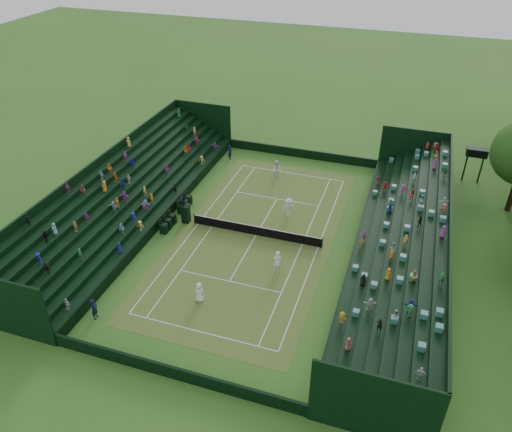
% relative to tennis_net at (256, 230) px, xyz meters
% --- Properties ---
extents(ground, '(160.00, 160.00, 0.00)m').
position_rel_tennis_net_xyz_m(ground, '(0.00, 0.00, -0.53)').
color(ground, '#326720').
rests_on(ground, ground).
extents(court_surface, '(12.97, 26.77, 0.01)m').
position_rel_tennis_net_xyz_m(court_surface, '(0.00, 0.00, -0.52)').
color(court_surface, '#3F7326').
rests_on(court_surface, ground).
extents(perimeter_wall_north, '(17.17, 0.20, 1.00)m').
position_rel_tennis_net_xyz_m(perimeter_wall_north, '(0.00, 15.88, -0.03)').
color(perimeter_wall_north, black).
rests_on(perimeter_wall_north, ground).
extents(perimeter_wall_south, '(17.17, 0.20, 1.00)m').
position_rel_tennis_net_xyz_m(perimeter_wall_south, '(0.00, -15.88, -0.03)').
color(perimeter_wall_south, black).
rests_on(perimeter_wall_south, ground).
extents(perimeter_wall_east, '(0.20, 31.77, 1.00)m').
position_rel_tennis_net_xyz_m(perimeter_wall_east, '(8.48, 0.00, -0.03)').
color(perimeter_wall_east, black).
rests_on(perimeter_wall_east, ground).
extents(perimeter_wall_west, '(0.20, 31.77, 1.00)m').
position_rel_tennis_net_xyz_m(perimeter_wall_west, '(-8.48, 0.00, -0.03)').
color(perimeter_wall_west, black).
rests_on(perimeter_wall_west, ground).
extents(north_grandstand, '(6.60, 32.00, 4.90)m').
position_rel_tennis_net_xyz_m(north_grandstand, '(12.66, 0.00, 1.02)').
color(north_grandstand, black).
rests_on(north_grandstand, ground).
extents(south_grandstand, '(6.60, 32.00, 4.90)m').
position_rel_tennis_net_xyz_m(south_grandstand, '(-12.66, 0.00, 1.02)').
color(south_grandstand, black).
rests_on(south_grandstand, ground).
extents(tennis_net, '(11.67, 0.10, 1.06)m').
position_rel_tennis_net_xyz_m(tennis_net, '(0.00, 0.00, 0.00)').
color(tennis_net, black).
rests_on(tennis_net, ground).
extents(scoreboard_tower, '(2.00, 1.00, 3.70)m').
position_rel_tennis_net_xyz_m(scoreboard_tower, '(17.75, 16.00, 2.62)').
color(scoreboard_tower, black).
rests_on(scoreboard_tower, ground).
extents(umpire_chair, '(0.84, 0.84, 2.63)m').
position_rel_tennis_net_xyz_m(umpire_chair, '(-6.63, 0.01, 0.60)').
color(umpire_chair, black).
rests_on(umpire_chair, ground).
extents(courtside_chairs, '(0.60, 5.56, 1.29)m').
position_rel_tennis_net_xyz_m(courtside_chairs, '(-7.70, 0.33, -0.04)').
color(courtside_chairs, black).
rests_on(courtside_chairs, ground).
extents(player_near_west, '(0.82, 0.56, 1.64)m').
position_rel_tennis_net_xyz_m(player_near_west, '(-1.26, -9.08, 0.29)').
color(player_near_west, white).
rests_on(player_near_west, ground).
extents(player_near_east, '(0.83, 0.66, 2.00)m').
position_rel_tennis_net_xyz_m(player_near_east, '(3.14, -4.16, 0.48)').
color(player_near_east, white).
rests_on(player_near_east, ground).
extents(player_far_west, '(1.16, 1.02, 1.99)m').
position_rel_tennis_net_xyz_m(player_far_west, '(-1.18, 10.44, 0.47)').
color(player_far_west, white).
rests_on(player_far_west, ground).
extents(player_far_east, '(1.33, 1.13, 1.79)m').
position_rel_tennis_net_xyz_m(player_far_east, '(1.82, 3.97, 0.37)').
color(player_far_east, white).
rests_on(player_far_east, ground).
extents(line_judge_north, '(0.42, 0.61, 1.64)m').
position_rel_tennis_net_xyz_m(line_judge_north, '(-7.37, 13.02, 0.29)').
color(line_judge_north, black).
rests_on(line_judge_north, ground).
extents(line_judge_south, '(0.47, 0.65, 1.66)m').
position_rel_tennis_net_xyz_m(line_judge_south, '(-7.45, -12.94, 0.30)').
color(line_judge_south, black).
rests_on(line_judge_south, ground).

